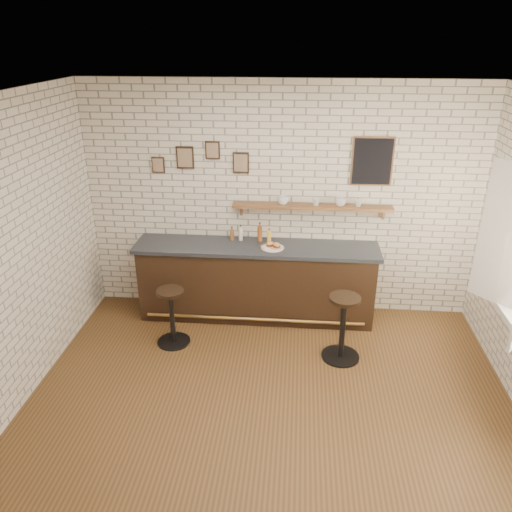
% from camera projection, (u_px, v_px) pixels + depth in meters
% --- Properties ---
extents(ground, '(5.00, 5.00, 0.00)m').
position_uv_depth(ground, '(269.00, 400.00, 5.16)').
color(ground, brown).
rests_on(ground, ground).
extents(bar_counter, '(3.10, 0.65, 1.01)m').
position_uv_depth(bar_counter, '(256.00, 281.00, 6.51)').
color(bar_counter, black).
rests_on(bar_counter, ground).
extents(sandwich_plate, '(0.28, 0.28, 0.01)m').
position_uv_depth(sandwich_plate, '(273.00, 248.00, 6.23)').
color(sandwich_plate, white).
rests_on(sandwich_plate, bar_counter).
extents(ciabatta_sandwich, '(0.22, 0.16, 0.06)m').
position_uv_depth(ciabatta_sandwich, '(273.00, 245.00, 6.22)').
color(ciabatta_sandwich, tan).
rests_on(ciabatta_sandwich, sandwich_plate).
extents(potato_chips, '(0.25, 0.18, 0.00)m').
position_uv_depth(potato_chips, '(271.00, 247.00, 6.23)').
color(potato_chips, gold).
rests_on(potato_chips, sandwich_plate).
extents(bitters_bottle_brown, '(0.06, 0.06, 0.18)m').
position_uv_depth(bitters_bottle_brown, '(232.00, 235.00, 6.45)').
color(bitters_bottle_brown, brown).
rests_on(bitters_bottle_brown, bar_counter).
extents(bitters_bottle_white, '(0.05, 0.05, 0.21)m').
position_uv_depth(bitters_bottle_white, '(241.00, 234.00, 6.44)').
color(bitters_bottle_white, white).
rests_on(bitters_bottle_white, bar_counter).
extents(bitters_bottle_amber, '(0.06, 0.06, 0.25)m').
position_uv_depth(bitters_bottle_amber, '(260.00, 233.00, 6.41)').
color(bitters_bottle_amber, '#974918').
rests_on(bitters_bottle_amber, bar_counter).
extents(condiment_bottle_yellow, '(0.05, 0.05, 0.17)m').
position_uv_depth(condiment_bottle_yellow, '(269.00, 236.00, 6.42)').
color(condiment_bottle_yellow, yellow).
rests_on(condiment_bottle_yellow, bar_counter).
extents(bar_stool_left, '(0.40, 0.40, 0.72)m').
position_uv_depth(bar_stool_left, '(172.00, 315.00, 5.97)').
color(bar_stool_left, black).
rests_on(bar_stool_left, ground).
extents(bar_stool_right, '(0.44, 0.44, 0.80)m').
position_uv_depth(bar_stool_right, '(343.00, 326.00, 5.67)').
color(bar_stool_right, black).
rests_on(bar_stool_right, ground).
extents(wall_shelf, '(2.00, 0.18, 0.18)m').
position_uv_depth(wall_shelf, '(312.00, 207.00, 6.24)').
color(wall_shelf, brown).
rests_on(wall_shelf, ground).
extents(shelf_cup_a, '(0.14, 0.14, 0.11)m').
position_uv_depth(shelf_cup_a, '(283.00, 200.00, 6.24)').
color(shelf_cup_a, white).
rests_on(shelf_cup_a, wall_shelf).
extents(shelf_cup_b, '(0.14, 0.14, 0.09)m').
position_uv_depth(shelf_cup_b, '(316.00, 202.00, 6.21)').
color(shelf_cup_b, white).
rests_on(shelf_cup_b, wall_shelf).
extents(shelf_cup_c, '(0.16, 0.16, 0.11)m').
position_uv_depth(shelf_cup_c, '(341.00, 202.00, 6.18)').
color(shelf_cup_c, white).
rests_on(shelf_cup_c, wall_shelf).
extents(shelf_cup_d, '(0.10, 0.10, 0.09)m').
position_uv_depth(shelf_cup_d, '(358.00, 203.00, 6.17)').
color(shelf_cup_d, white).
rests_on(shelf_cup_d, wall_shelf).
extents(back_wall_decor, '(2.96, 0.02, 0.56)m').
position_uv_depth(back_wall_decor, '(300.00, 160.00, 6.09)').
color(back_wall_decor, black).
rests_on(back_wall_decor, ground).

